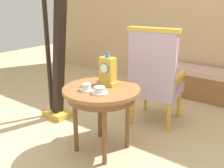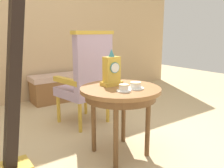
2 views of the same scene
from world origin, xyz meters
TOP-DOWN VIEW (x-y plane):
  - ground_plane at (0.00, 0.00)m, footprint 10.00×10.00m
  - side_table at (0.07, -0.04)m, footprint 0.72×0.72m
  - teacup_left at (0.01, -0.17)m, footprint 0.12×0.12m
  - teacup_right at (0.15, -0.15)m, footprint 0.15×0.15m
  - mantel_clock at (0.06, 0.08)m, footprint 0.19×0.11m
  - armchair at (0.19, 0.77)m, footprint 0.63×0.62m
  - harp at (-0.82, 0.21)m, footprint 0.40×0.24m
  - window_bench at (0.33, 1.95)m, footprint 0.97×0.40m

SIDE VIEW (x-z plane):
  - ground_plane at x=0.00m, z-range 0.00..0.00m
  - window_bench at x=0.33m, z-range 0.00..0.44m
  - side_table at x=0.07m, z-range 0.25..0.89m
  - armchair at x=0.19m, z-range 0.02..1.16m
  - teacup_right at x=0.15m, z-range 0.64..0.70m
  - teacup_left at x=0.01m, z-range 0.64..0.70m
  - harp at x=-0.82m, z-range -0.17..1.66m
  - mantel_clock at x=0.06m, z-range 0.61..0.95m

